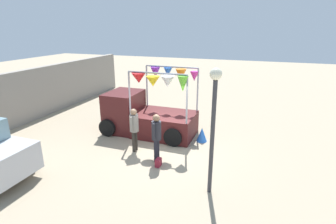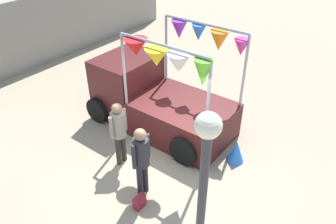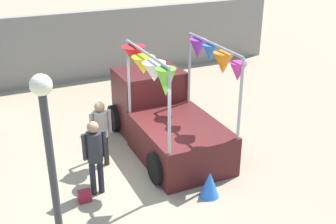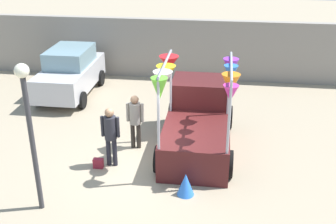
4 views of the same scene
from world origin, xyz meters
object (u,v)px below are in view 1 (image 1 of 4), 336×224
(person_customer, at_px, (156,133))
(folded_kite_bundle_azure, at_px, (202,135))
(street_lamp, at_px, (214,114))
(vendor_truck, at_px, (144,114))
(person_vendor, at_px, (134,126))
(handbag, at_px, (158,162))

(person_customer, bearing_deg, folded_kite_bundle_azure, -27.70)
(street_lamp, height_order, folded_kite_bundle_azure, street_lamp)
(vendor_truck, distance_m, folded_kite_bundle_azure, 2.77)
(street_lamp, bearing_deg, folded_kite_bundle_azure, 16.32)
(folded_kite_bundle_azure, bearing_deg, person_customer, 152.30)
(person_customer, bearing_deg, vendor_truck, 33.74)
(street_lamp, xyz_separation_m, folded_kite_bundle_azure, (3.40, 1.00, -2.10))
(person_vendor, height_order, street_lamp, street_lamp)
(person_customer, xyz_separation_m, street_lamp, (-1.20, -2.15, 1.33))
(person_vendor, xyz_separation_m, folded_kite_bundle_azure, (1.74, -2.26, -0.74))
(person_customer, xyz_separation_m, handbag, (-0.35, -0.20, -0.93))
(folded_kite_bundle_azure, bearing_deg, handbag, 159.46)
(person_customer, bearing_deg, street_lamp, -119.13)
(vendor_truck, xyz_separation_m, handbag, (-2.66, -1.74, -0.75))
(folded_kite_bundle_azure, bearing_deg, vendor_truck, 87.68)
(handbag, height_order, street_lamp, street_lamp)
(person_vendor, height_order, folded_kite_bundle_azure, person_vendor)
(vendor_truck, bearing_deg, handbag, -146.76)
(handbag, distance_m, folded_kite_bundle_azure, 2.73)
(vendor_truck, xyz_separation_m, person_customer, (-2.31, -1.54, 0.18))
(person_customer, relative_size, street_lamp, 0.48)
(folded_kite_bundle_azure, bearing_deg, person_vendor, 127.58)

